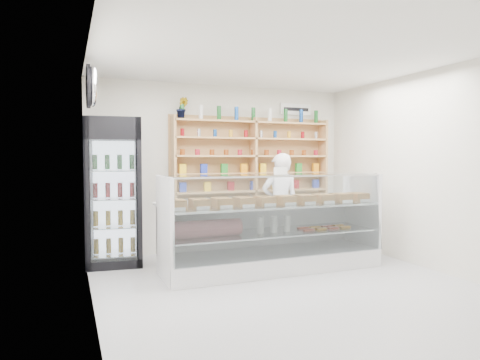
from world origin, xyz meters
name	(u,v)px	position (x,y,z in m)	size (l,w,h in m)	color
room	(295,172)	(0.00, 0.00, 1.40)	(5.00, 5.00, 5.00)	#AAAAAF
display_counter	(272,243)	(0.17, 0.95, 0.37)	(3.09, 0.92, 1.34)	white
shop_worker	(280,205)	(0.66, 1.63, 0.82)	(0.60, 0.39, 1.64)	silver
drinks_cooler	(114,192)	(-1.85, 2.07, 1.08)	(0.85, 0.83, 2.14)	black
wall_shelving	(253,156)	(0.50, 2.34, 1.59)	(2.84, 0.28, 1.33)	tan
potted_plant	(182,108)	(-0.75, 2.34, 2.37)	(0.19, 0.15, 0.34)	#1E6626
security_mirror	(93,86)	(-2.17, 1.20, 2.45)	(0.15, 0.50, 0.50)	silver
wall_sign	(296,109)	(1.40, 2.47, 2.45)	(0.62, 0.03, 0.20)	white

